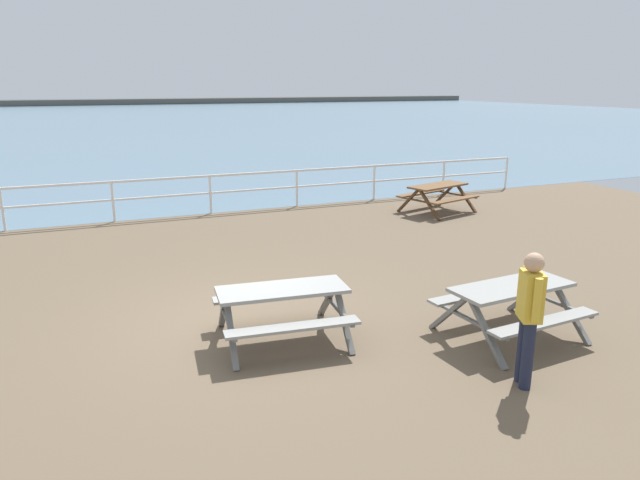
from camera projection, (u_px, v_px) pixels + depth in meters
The scene contains 8 objects.
ground_plane at pixel (241, 329), 8.84m from camera, with size 30.00×24.00×0.20m, color brown.
sea_band at pixel (95, 120), 55.73m from camera, with size 142.00×90.00×0.01m, color slate.
distant_shoreline at pixel (83, 105), 93.97m from camera, with size 142.00×6.00×1.80m, color #4C4C47.
seaward_railing at pixel (163, 189), 15.51m from camera, with size 23.07×0.07×1.08m.
picnic_table_near_left at pixel (438, 192), 16.21m from camera, with size 2.15×1.94×0.80m.
picnic_table_near_right at pixel (282, 301), 8.10m from camera, with size 1.95×1.71×0.80m.
picnic_table_mid_centre at pixel (511, 298), 8.21m from camera, with size 1.91×1.67×0.80m.
visitor at pixel (529, 311), 6.78m from camera, with size 0.34×0.49×1.66m.
Camera 1 is at (-2.06, -8.00, 3.53)m, focal length 32.60 mm.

